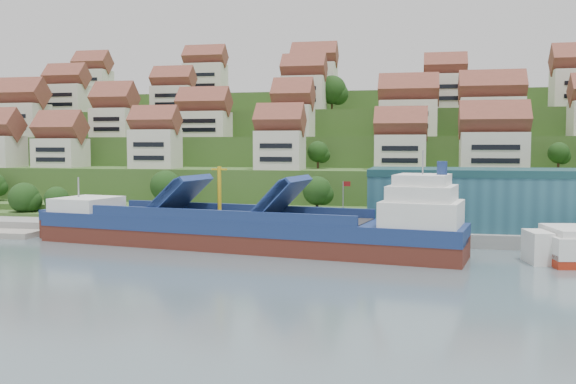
# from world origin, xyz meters

# --- Properties ---
(ground) EXTENTS (300.00, 300.00, 0.00)m
(ground) POSITION_xyz_m (0.00, 0.00, 0.00)
(ground) COLOR slate
(ground) RESTS_ON ground
(quay) EXTENTS (180.00, 14.00, 2.20)m
(quay) POSITION_xyz_m (20.00, 15.00, 1.10)
(quay) COLOR gray
(quay) RESTS_ON ground
(hillside) EXTENTS (260.00, 128.00, 31.00)m
(hillside) POSITION_xyz_m (0.00, 103.55, 10.66)
(hillside) COLOR #2D4C1E
(hillside) RESTS_ON ground
(hillside_village) EXTENTS (157.80, 64.66, 29.07)m
(hillside_village) POSITION_xyz_m (0.40, 59.17, 23.74)
(hillside_village) COLOR beige
(hillside_village) RESTS_ON ground
(hillside_trees) EXTENTS (142.20, 62.48, 31.69)m
(hillside_trees) POSITION_xyz_m (-13.80, 42.23, 15.63)
(hillside_trees) COLOR #1D4216
(hillside_trees) RESTS_ON ground
(warehouse) EXTENTS (60.00, 15.00, 10.00)m
(warehouse) POSITION_xyz_m (52.00, 17.00, 7.20)
(warehouse) COLOR #265869
(warehouse) RESTS_ON quay
(flagpole) EXTENTS (1.28, 0.16, 8.00)m
(flagpole) POSITION_xyz_m (18.11, 10.00, 6.88)
(flagpole) COLOR gray
(flagpole) RESTS_ON quay
(cargo_ship) EXTENTS (69.69, 21.59, 15.16)m
(cargo_ship) POSITION_xyz_m (4.83, 0.79, 2.97)
(cargo_ship) COLOR #542219
(cargo_ship) RESTS_ON ground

